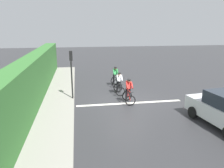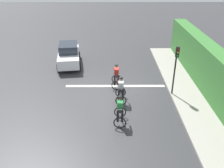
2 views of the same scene
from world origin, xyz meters
name	(u,v)px [view 2 (image 2 of 2)]	position (x,y,z in m)	size (l,w,h in m)	color
ground_plane	(115,90)	(0.00, 0.00, 0.00)	(80.00, 80.00, 0.00)	#333335
sidewalk_kerb	(198,104)	(-5.01, 2.00, 0.06)	(2.80, 21.15, 0.12)	#9E998E
stone_wall_low	(213,102)	(-5.91, 2.00, 0.21)	(0.44, 21.15, 0.42)	gray
hedge_wall	(222,83)	(-6.21, 2.00, 1.51)	(1.10, 21.15, 3.01)	#387533
road_marking_stop_line	(115,86)	(0.00, -0.60, 0.00)	(7.00, 0.30, 0.01)	silver
cyclist_lead	(120,111)	(-0.19, 3.79, 0.80)	(0.73, 1.11, 1.66)	black
cyclist_second	(121,90)	(-0.31, 1.51, 0.80)	(0.70, 1.09, 1.66)	black
cyclist_mid	(116,76)	(-0.08, -0.51, 0.80)	(0.70, 1.09, 1.66)	black
car_white	(69,55)	(3.85, -4.68, 0.87)	(2.28, 4.28, 1.76)	silver
traffic_light_near_crossing	(176,64)	(-3.71, 0.75, 2.22)	(0.21, 0.31, 3.34)	black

